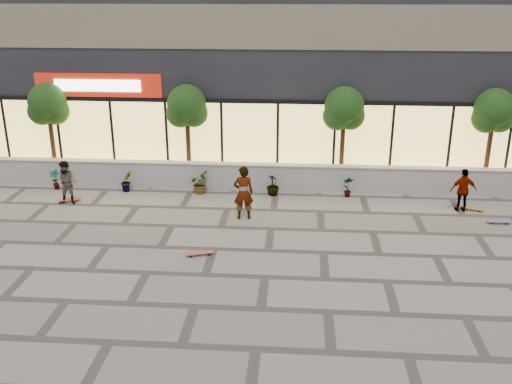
# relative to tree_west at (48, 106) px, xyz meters

# --- Properties ---
(ground) EXTENTS (80.00, 80.00, 0.00)m
(ground) POSITION_rel_tree_west_xyz_m (9.00, -7.70, -2.99)
(ground) COLOR gray
(ground) RESTS_ON ground
(planter_wall) EXTENTS (22.00, 0.42, 1.04)m
(planter_wall) POSITION_rel_tree_west_xyz_m (9.00, -0.70, -2.46)
(planter_wall) COLOR beige
(planter_wall) RESTS_ON ground
(retail_building) EXTENTS (24.00, 9.17, 8.50)m
(retail_building) POSITION_rel_tree_west_xyz_m (9.00, 4.79, 1.26)
(retail_building) COLOR black
(retail_building) RESTS_ON ground
(shrub_a) EXTENTS (0.43, 0.29, 0.81)m
(shrub_a) POSITION_rel_tree_west_xyz_m (0.50, -1.25, -2.58)
(shrub_a) COLOR #173A12
(shrub_a) RESTS_ON ground
(shrub_b) EXTENTS (0.57, 0.57, 0.81)m
(shrub_b) POSITION_rel_tree_west_xyz_m (3.30, -1.25, -2.58)
(shrub_b) COLOR #173A12
(shrub_b) RESTS_ON ground
(shrub_c) EXTENTS (0.68, 0.77, 0.81)m
(shrub_c) POSITION_rel_tree_west_xyz_m (6.10, -1.25, -2.58)
(shrub_c) COLOR #173A12
(shrub_c) RESTS_ON ground
(shrub_d) EXTENTS (0.64, 0.64, 0.81)m
(shrub_d) POSITION_rel_tree_west_xyz_m (8.90, -1.25, -2.58)
(shrub_d) COLOR #173A12
(shrub_d) RESTS_ON ground
(shrub_e) EXTENTS (0.46, 0.35, 0.81)m
(shrub_e) POSITION_rel_tree_west_xyz_m (11.70, -1.25, -2.58)
(shrub_e) COLOR #173A12
(shrub_e) RESTS_ON ground
(tree_west) EXTENTS (1.60, 1.50, 3.92)m
(tree_west) POSITION_rel_tree_west_xyz_m (0.00, 0.00, 0.00)
(tree_west) COLOR #3E2816
(tree_west) RESTS_ON ground
(tree_midwest) EXTENTS (1.60, 1.50, 3.92)m
(tree_midwest) POSITION_rel_tree_west_xyz_m (5.50, 0.00, 0.00)
(tree_midwest) COLOR #3E2816
(tree_midwest) RESTS_ON ground
(tree_mideast) EXTENTS (1.60, 1.50, 3.92)m
(tree_mideast) POSITION_rel_tree_west_xyz_m (11.50, 0.00, 0.00)
(tree_mideast) COLOR #3E2816
(tree_mideast) RESTS_ON ground
(tree_east) EXTENTS (1.60, 1.50, 3.92)m
(tree_east) POSITION_rel_tree_west_xyz_m (17.00, 0.00, 0.00)
(tree_east) COLOR #3E2816
(tree_east) RESTS_ON ground
(skater_center) EXTENTS (0.75, 0.56, 1.85)m
(skater_center) POSITION_rel_tree_west_xyz_m (8.02, -3.61, -2.06)
(skater_center) COLOR white
(skater_center) RESTS_ON ground
(skater_left) EXTENTS (0.78, 0.61, 1.60)m
(skater_left) POSITION_rel_tree_west_xyz_m (1.60, -2.74, -2.19)
(skater_left) COLOR #8F745C
(skater_left) RESTS_ON ground
(skater_right_near) EXTENTS (0.92, 0.43, 1.54)m
(skater_right_near) POSITION_rel_tree_west_xyz_m (15.55, -2.37, -2.22)
(skater_right_near) COLOR silver
(skater_right_near) RESTS_ON ground
(skateboard_center) EXTENTS (0.85, 0.46, 0.10)m
(skateboard_center) POSITION_rel_tree_west_xyz_m (7.01, -6.54, -2.90)
(skateboard_center) COLOR #9D4F33
(skateboard_center) RESTS_ON ground
(skateboard_left) EXTENTS (0.81, 0.51, 0.10)m
(skateboard_left) POSITION_rel_tree_west_xyz_m (1.54, -2.56, -2.91)
(skateboard_left) COLOR red
(skateboard_left) RESTS_ON ground
(skateboard_right_near) EXTENTS (0.71, 0.38, 0.08)m
(skateboard_right_near) POSITION_rel_tree_west_xyz_m (16.00, -2.32, -2.92)
(skateboard_right_near) COLOR olive
(skateboard_right_near) RESTS_ON ground
(skateboard_right_far) EXTENTS (0.77, 0.22, 0.09)m
(skateboard_right_far) POSITION_rel_tree_west_xyz_m (16.52, -3.44, -2.91)
(skateboard_right_far) COLOR #64559C
(skateboard_right_far) RESTS_ON ground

